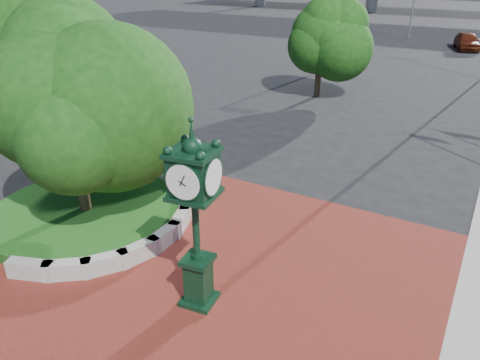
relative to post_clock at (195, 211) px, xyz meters
name	(u,v)px	position (x,y,z in m)	size (l,w,h in m)	color
ground	(216,263)	(-0.52, 1.60, -2.59)	(200.00, 200.00, 0.00)	black
plaza	(196,282)	(-0.52, 0.60, -2.57)	(12.00, 12.00, 0.04)	maroon
planter_wall	(141,230)	(-3.23, 1.60, -2.32)	(2.96, 6.77, 0.54)	#9E9B93
grass_bed	(87,214)	(-5.52, 1.60, -2.39)	(6.10, 6.10, 0.40)	#1C4714
tree_planter	(70,109)	(-5.52, 1.60, 1.13)	(5.20, 5.20, 6.33)	#38281C
tree_northwest	(30,47)	(-13.52, 6.60, 1.53)	(5.60, 5.60, 6.93)	#38281C
tree_street	(321,43)	(-4.52, 19.60, 0.65)	(4.40, 4.40, 5.45)	#38281C
post_clock	(195,211)	(0.00, 0.00, 0.00)	(1.09, 1.09, 4.72)	black
parked_car	(467,41)	(1.60, 42.02, -1.81)	(1.84, 4.58, 1.56)	#4E1A0B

